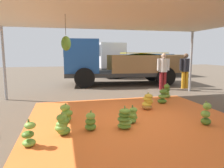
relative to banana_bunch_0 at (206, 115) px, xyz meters
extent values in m
plane|color=brown|center=(-1.50, 3.78, -0.26)|extent=(40.00, 40.00, 0.00)
cube|color=orange|center=(-1.50, 0.78, -0.25)|extent=(5.35, 5.00, 0.01)
cylinder|color=#9EA0A5|center=(-5.30, 4.08, 1.06)|extent=(0.10, 0.10, 2.64)
cylinder|color=#9EA0A5|center=(2.30, 4.08, 1.06)|extent=(0.10, 0.10, 2.64)
cube|color=beige|center=(-1.50, 0.78, 2.42)|extent=(8.00, 7.00, 0.06)
cylinder|color=#4C422D|center=(-3.15, 1.29, 2.13)|extent=(0.01, 0.01, 0.51)
ellipsoid|color=#518428|center=(-3.15, 1.29, 1.68)|extent=(0.24, 0.24, 0.36)
ellipsoid|color=#477523|center=(0.01, 0.01, -0.16)|extent=(0.24, 0.24, 0.17)
ellipsoid|color=#6B9E38|center=(-0.02, -0.01, 0.02)|extent=(0.23, 0.23, 0.17)
ellipsoid|color=#75A83D|center=(0.01, 0.00, 0.21)|extent=(0.27, 0.27, 0.17)
cylinder|color=olive|center=(-0.01, 0.02, 0.27)|extent=(0.04, 0.04, 0.12)
ellipsoid|color=#996628|center=(-0.81, 1.61, -0.17)|extent=(0.42, 0.42, 0.15)
ellipsoid|color=gold|center=(-0.80, 1.63, -0.09)|extent=(0.34, 0.34, 0.15)
ellipsoid|color=gold|center=(-0.75, 1.63, -0.01)|extent=(0.34, 0.34, 0.15)
ellipsoid|color=gold|center=(-0.79, 1.62, 0.08)|extent=(0.37, 0.37, 0.15)
ellipsoid|color=gold|center=(-0.77, 1.60, 0.16)|extent=(0.35, 0.35, 0.15)
cylinder|color=olive|center=(-0.78, 1.61, 0.22)|extent=(0.04, 0.04, 0.12)
ellipsoid|color=#477523|center=(0.00, 2.22, -0.17)|extent=(0.34, 0.34, 0.15)
ellipsoid|color=#6B9E38|center=(0.02, 2.22, -0.01)|extent=(0.35, 0.35, 0.15)
ellipsoid|color=#477523|center=(0.02, 2.19, 0.16)|extent=(0.32, 0.32, 0.15)
cylinder|color=olive|center=(0.00, 2.20, 0.22)|extent=(0.04, 0.04, 0.12)
ellipsoid|color=#518428|center=(-3.28, 0.19, -0.16)|extent=(0.35, 0.35, 0.17)
ellipsoid|color=#6B9E38|center=(-3.33, 0.16, -0.09)|extent=(0.28, 0.28, 0.17)
ellipsoid|color=#6B9E38|center=(-3.31, 0.19, -0.03)|extent=(0.29, 0.29, 0.17)
ellipsoid|color=#518428|center=(-3.28, 0.19, 0.04)|extent=(0.33, 0.33, 0.17)
ellipsoid|color=#60932D|center=(-3.31, 0.20, 0.11)|extent=(0.26, 0.26, 0.17)
cylinder|color=olive|center=(-3.30, 0.18, 0.17)|extent=(0.04, 0.04, 0.12)
ellipsoid|color=#6B9E38|center=(-1.67, 0.54, -0.18)|extent=(0.32, 0.32, 0.13)
ellipsoid|color=#6B9E38|center=(-1.62, 0.57, -0.12)|extent=(0.32, 0.32, 0.13)
ellipsoid|color=#75A83D|center=(-1.64, 0.55, -0.05)|extent=(0.25, 0.25, 0.13)
ellipsoid|color=#6B9E38|center=(-1.64, 0.57, 0.01)|extent=(0.28, 0.28, 0.13)
ellipsoid|color=#6B9E38|center=(-1.62, 0.55, 0.07)|extent=(0.27, 0.27, 0.13)
cylinder|color=olive|center=(-1.65, 0.54, 0.13)|extent=(0.04, 0.04, 0.12)
ellipsoid|color=#60932D|center=(-3.24, 1.02, -0.16)|extent=(0.43, 0.43, 0.17)
ellipsoid|color=#60932D|center=(-3.19, 1.03, -0.03)|extent=(0.37, 0.37, 0.17)
ellipsoid|color=#75A83D|center=(-3.23, 1.08, 0.09)|extent=(0.29, 0.29, 0.17)
cylinder|color=olive|center=(-3.21, 1.05, 0.15)|extent=(0.04, 0.04, 0.12)
ellipsoid|color=#75A83D|center=(0.59, 2.98, -0.16)|extent=(0.27, 0.27, 0.17)
ellipsoid|color=#60932D|center=(0.56, 2.98, -0.04)|extent=(0.26, 0.26, 0.17)
ellipsoid|color=#477523|center=(0.58, 2.98, 0.08)|extent=(0.25, 0.25, 0.17)
ellipsoid|color=#60932D|center=(0.56, 2.95, 0.20)|extent=(0.24, 0.24, 0.17)
cylinder|color=olive|center=(0.58, 2.96, 0.26)|extent=(0.04, 0.04, 0.12)
ellipsoid|color=#6B9E38|center=(-3.90, -0.23, -0.18)|extent=(0.33, 0.33, 0.13)
ellipsoid|color=#477523|center=(-3.91, -0.25, -0.02)|extent=(0.25, 0.25, 0.13)
ellipsoid|color=#75A83D|center=(-3.86, -0.25, 0.15)|extent=(0.26, 0.26, 0.13)
cylinder|color=olive|center=(-3.89, -0.24, 0.21)|extent=(0.04, 0.04, 0.12)
ellipsoid|color=#60932D|center=(-1.94, 0.23, -0.19)|extent=(0.41, 0.41, 0.12)
ellipsoid|color=#75A83D|center=(-1.92, 0.22, -0.10)|extent=(0.34, 0.34, 0.12)
ellipsoid|color=#477523|center=(-1.97, 0.19, -0.01)|extent=(0.37, 0.37, 0.12)
ellipsoid|color=#518428|center=(-1.94, 0.24, 0.07)|extent=(0.38, 0.38, 0.12)
ellipsoid|color=#60932D|center=(-1.94, 0.21, 0.16)|extent=(0.29, 0.29, 0.12)
cylinder|color=olive|center=(-1.94, 0.21, 0.22)|extent=(0.04, 0.04, 0.12)
ellipsoid|color=#518428|center=(-2.70, 0.30, -0.17)|extent=(0.35, 0.35, 0.16)
ellipsoid|color=#518428|center=(-2.70, 0.29, -0.04)|extent=(0.32, 0.32, 0.16)
ellipsoid|color=#75A83D|center=(-2.70, 0.27, 0.08)|extent=(0.29, 0.29, 0.16)
cylinder|color=olive|center=(-2.69, 0.28, 0.14)|extent=(0.04, 0.04, 0.12)
cube|color=#2D2D2D|center=(-0.04, 6.92, 0.34)|extent=(6.31, 3.06, 0.20)
cube|color=#1E4C93|center=(-2.22, 7.16, 1.29)|extent=(1.93, 2.40, 1.70)
cube|color=#232D38|center=(-3.08, 7.25, 1.63)|extent=(0.23, 1.93, 0.75)
cube|color=olive|center=(0.99, 5.63, 0.89)|extent=(3.76, 0.48, 0.90)
cube|color=olive|center=(1.24, 7.96, 0.89)|extent=(3.76, 0.48, 0.90)
cube|color=olive|center=(2.95, 6.60, 0.89)|extent=(0.34, 2.42, 0.90)
ellipsoid|color=#477523|center=(1.11, 6.80, 0.94)|extent=(3.52, 2.38, 0.99)
cube|color=yellow|center=(1.11, 6.80, 1.45)|extent=(2.45, 2.07, 0.04)
cylinder|color=black|center=(-2.22, 6.04, 0.24)|extent=(1.02, 0.39, 1.00)
cylinder|color=black|center=(-1.98, 8.25, 0.24)|extent=(1.02, 0.39, 1.00)
cylinder|color=black|center=(1.90, 5.60, 0.24)|extent=(1.02, 0.39, 1.00)
cylinder|color=black|center=(2.14, 7.81, 0.24)|extent=(1.02, 0.39, 1.00)
cube|color=#2D2D2D|center=(2.35, 10.53, 0.34)|extent=(6.34, 2.59, 0.20)
cube|color=silver|center=(0.09, 10.48, 1.29)|extent=(1.81, 2.29, 1.70)
cube|color=#232D38|center=(-0.80, 10.45, 1.63)|extent=(0.07, 1.95, 0.75)
cube|color=#99754C|center=(3.57, 9.38, 0.89)|extent=(3.89, 0.17, 0.90)
cube|color=#99754C|center=(3.51, 11.74, 0.89)|extent=(3.89, 0.17, 0.90)
cube|color=#99754C|center=(5.45, 10.60, 0.89)|extent=(0.14, 2.44, 0.90)
ellipsoid|color=#477523|center=(3.54, 10.56, 0.90)|extent=(3.47, 2.13, 0.91)
cube|color=#19569E|center=(3.54, 10.56, 1.37)|extent=(2.38, 1.91, 0.04)
cylinder|color=black|center=(0.24, 9.36, 0.24)|extent=(1.01, 0.30, 1.00)
cylinder|color=black|center=(0.19, 11.60, 0.24)|extent=(1.01, 0.30, 1.00)
cylinder|color=black|center=(4.51, 9.46, 0.24)|extent=(1.01, 0.30, 1.00)
cylinder|color=black|center=(4.45, 11.70, 0.24)|extent=(1.01, 0.30, 1.00)
cylinder|color=maroon|center=(1.25, 4.80, 0.16)|extent=(0.16, 0.16, 0.83)
cylinder|color=maroon|center=(1.44, 4.80, 0.16)|extent=(0.16, 0.16, 0.83)
cylinder|color=silver|center=(1.35, 4.80, 0.88)|extent=(0.38, 0.38, 0.62)
cylinder|color=silver|center=(1.10, 4.80, 0.92)|extent=(0.12, 0.12, 0.55)
cylinder|color=silver|center=(1.60, 4.80, 0.92)|extent=(0.12, 0.12, 0.55)
sphere|color=tan|center=(1.35, 4.80, 1.33)|extent=(0.22, 0.22, 0.22)
cylinder|color=orange|center=(2.41, 4.78, 0.16)|extent=(0.16, 0.16, 0.83)
cylinder|color=orange|center=(2.60, 4.78, 0.16)|extent=(0.16, 0.16, 0.83)
cylinder|color=#26262D|center=(2.50, 4.78, 0.88)|extent=(0.38, 0.38, 0.62)
cylinder|color=#26262D|center=(2.25, 4.78, 0.92)|extent=(0.12, 0.12, 0.55)
cylinder|color=#26262D|center=(2.75, 4.78, 0.92)|extent=(0.12, 0.12, 0.55)
sphere|color=brown|center=(2.50, 4.78, 1.33)|extent=(0.22, 0.22, 0.22)
camera|label=1|loc=(-3.27, -4.07, 1.43)|focal=33.19mm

